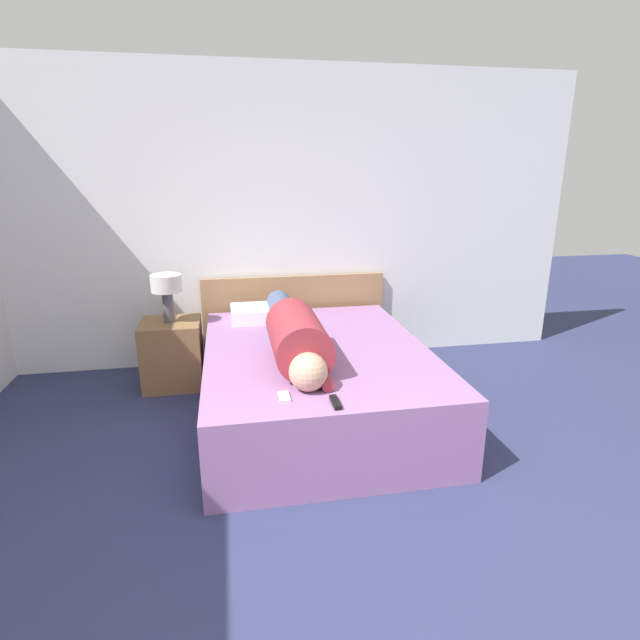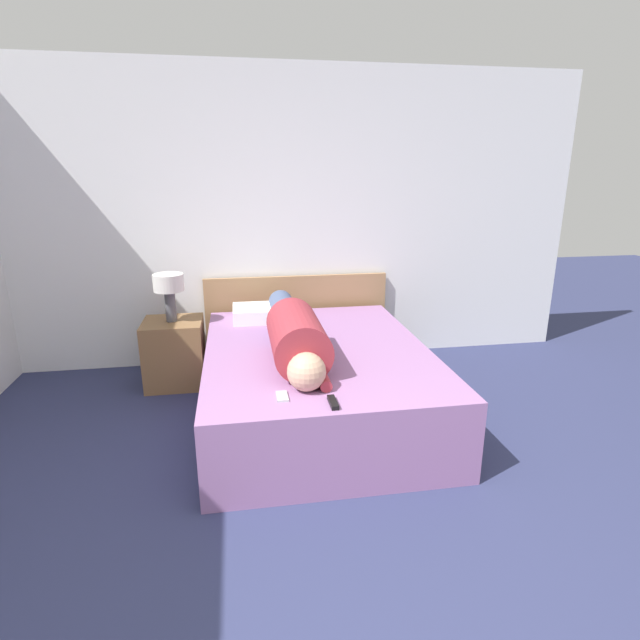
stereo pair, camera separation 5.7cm
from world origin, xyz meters
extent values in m
cube|color=white|center=(0.00, 3.28, 1.30)|extent=(5.70, 0.06, 2.60)
cube|color=#936699|center=(0.22, 2.07, 0.26)|extent=(1.56, 2.07, 0.52)
cube|color=#A37A51|center=(0.22, 3.21, 0.40)|extent=(1.68, 0.04, 0.80)
cube|color=brown|center=(-0.86, 2.79, 0.28)|extent=(0.47, 0.45, 0.55)
cylinder|color=#4C4C51|center=(-0.86, 2.79, 0.68)|extent=(0.09, 0.09, 0.25)
cylinder|color=silver|center=(-0.86, 2.79, 0.87)|extent=(0.24, 0.24, 0.14)
sphere|color=tan|center=(0.05, 1.37, 0.63)|extent=(0.23, 0.23, 0.23)
cylinder|color=#992D38|center=(0.05, 1.80, 0.69)|extent=(0.35, 0.71, 0.35)
cylinder|color=#47567A|center=(0.05, 2.58, 0.62)|extent=(0.21, 0.85, 0.21)
cylinder|color=#992D38|center=(0.15, 1.42, 0.55)|extent=(0.07, 0.22, 0.07)
cube|color=white|center=(-0.11, 2.83, 0.57)|extent=(0.51, 0.36, 0.12)
cube|color=black|center=(0.16, 1.16, 0.53)|extent=(0.04, 0.15, 0.02)
cube|color=#B2B7BC|center=(-0.10, 1.30, 0.52)|extent=(0.06, 0.13, 0.01)
camera|label=1|loc=(-0.37, -1.23, 1.74)|focal=28.00mm
camera|label=2|loc=(-0.31, -1.24, 1.74)|focal=28.00mm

